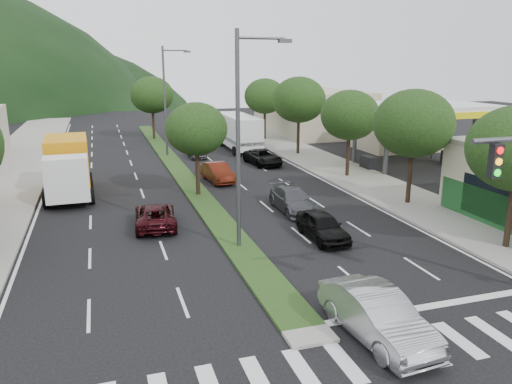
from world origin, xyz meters
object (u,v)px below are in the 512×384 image
object	(u,v)px
suv_maroon	(155,215)
car_queue_f	(196,139)
car_queue_d	(263,157)
tree_r_b	(414,123)
tree_r_d	(299,100)
sedan_silver	(377,315)
car_queue_c	(218,172)
car_queue_b	(293,200)
tree_med_far	(152,95)
streetlight_mid	(167,96)
streetlight_near	(242,131)
motorhome	(238,131)
car_queue_e	(197,151)
tree_r_e	(265,96)
box_truck	(68,169)
tree_r_c	(350,115)
car_queue_a	(323,226)
tree_med_near	(196,129)

from	to	relation	value
suv_maroon	car_queue_f	xyz separation A→B (m)	(7.20, 26.20, 0.06)
car_queue_d	tree_r_b	bearing A→B (deg)	-77.80
tree_r_b	tree_r_d	size ratio (longest dim) A/B	0.97
sedan_silver	car_queue_c	world-z (taller)	sedan_silver
car_queue_b	car_queue_d	xyz separation A→B (m)	(2.62, 13.65, -0.03)
tree_r_b	tree_med_far	world-z (taller)	tree_r_b
streetlight_mid	car_queue_c	xyz separation A→B (m)	(1.95, -11.45, -4.89)
streetlight_near	car_queue_f	world-z (taller)	streetlight_near
suv_maroon	motorhome	size ratio (longest dim) A/B	0.50
car_queue_e	car_queue_f	distance (m)	7.13
tree_r_b	sedan_silver	distance (m)	16.98
tree_med_far	tree_r_e	bearing A→B (deg)	-18.43
car_queue_b	box_truck	size ratio (longest dim) A/B	0.61
car_queue_e	tree_r_e	bearing A→B (deg)	43.11
streetlight_mid	sedan_silver	world-z (taller)	streetlight_mid
car_queue_e	motorhome	xyz separation A→B (m)	(4.89, 3.14, 1.22)
car_queue_e	car_queue_d	bearing A→B (deg)	-44.77
sedan_silver	car_queue_e	xyz separation A→B (m)	(0.50, 32.62, -0.18)
car_queue_b	car_queue_f	xyz separation A→B (m)	(-0.94, 25.68, 0.01)
tree_r_e	car_queue_b	size ratio (longest dim) A/B	1.44
suv_maroon	car_queue_f	bearing A→B (deg)	-100.63
car_queue_b	car_queue_e	size ratio (longest dim) A/B	1.30
tree_r_c	tree_r_d	distance (m)	10.01
tree_med_far	motorhome	size ratio (longest dim) A/B	0.77
tree_r_b	suv_maroon	distance (m)	16.05
tree_r_b	car_queue_f	xyz separation A→B (m)	(-8.23, 26.58, -4.35)
tree_r_b	box_truck	xyz separation A→B (m)	(-20.11, 8.83, -3.27)
car_queue_e	car_queue_b	bearing A→B (deg)	-81.95
tree_r_d	tree_med_far	distance (m)	18.44
suv_maroon	car_queue_e	bearing A→B (deg)	-102.53
car_queue_d	car_queue_a	bearing A→B (deg)	-104.81
streetlight_near	car_queue_c	world-z (taller)	streetlight_near
tree_r_b	streetlight_near	distance (m)	12.47
tree_med_far	suv_maroon	size ratio (longest dim) A/B	1.53
tree_r_e	sedan_silver	distance (m)	42.46
car_queue_b	car_queue_d	distance (m)	13.90
tree_r_c	car_queue_e	bearing A→B (deg)	129.35
tree_r_d	car_queue_e	distance (m)	10.63
tree_r_c	tree_r_e	distance (m)	20.00
tree_r_d	motorhome	bearing A→B (deg)	134.35
tree_r_b	streetlight_near	world-z (taller)	streetlight_near
car_queue_e	box_truck	bearing A→B (deg)	-133.42
car_queue_e	tree_r_c	bearing A→B (deg)	-49.27
car_queue_f	tree_r_c	bearing A→B (deg)	-72.41
streetlight_near	suv_maroon	bearing A→B (deg)	129.72
tree_r_b	car_queue_b	xyz separation A→B (m)	(-7.29, 0.90, -4.36)
sedan_silver	car_queue_a	xyz separation A→B (m)	(2.27, 8.97, -0.12)
tree_med_near	streetlight_near	bearing A→B (deg)	-88.82
car_queue_b	streetlight_near	bearing A→B (deg)	-132.05
tree_r_e	motorhome	size ratio (longest dim) A/B	0.75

